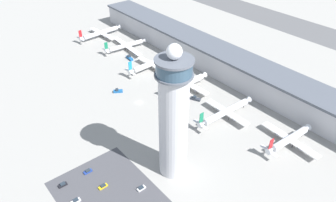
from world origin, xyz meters
TOP-DOWN VIEW (x-y plane):
  - ground_plane at (0.00, 0.00)m, footprint 1000.00×1000.00m
  - terminal_building at (0.00, 70.00)m, footprint 267.63×25.00m
  - runway_strip at (0.00, 193.32)m, footprint 401.44×44.00m
  - control_tower at (58.22, -20.61)m, footprint 16.26×16.26m
  - airplane_gate_alpha at (-107.19, 33.53)m, footprint 34.19×42.99m
  - airplane_gate_bravo at (-70.59, 36.42)m, footprint 42.11×37.99m
  - airplane_gate_charlie at (-30.72, 32.77)m, footprint 31.14×40.87m
  - airplane_gate_delta at (7.32, 34.99)m, footprint 34.81×35.66m
  - airplane_gate_echo at (45.95, 30.63)m, footprint 32.10×42.59m
  - airplane_gate_foxtrot at (83.84, 38.73)m, footprint 35.26×34.59m
  - service_truck_catering at (-54.80, 29.11)m, footprint 8.10×3.24m
  - service_truck_fuel at (-19.11, -4.00)m, footprint 5.31×6.56m
  - service_truck_baggage at (20.50, 29.84)m, footprint 7.11×5.05m
  - car_navy_sedan at (58.66, -40.07)m, footprint 1.90×4.17m
  - car_green_van at (33.62, -54.15)m, footprint 1.78×4.15m
  - car_silver_sedan at (33.80, -67.23)m, footprint 1.83×4.18m
  - car_grey_coupe at (46.15, -66.67)m, footprint 1.94×4.18m
  - car_white_wagon at (46.48, -53.13)m, footprint 1.80×4.40m

SIDE VIEW (x-z plane):
  - ground_plane at x=0.00m, z-range 0.00..0.00m
  - runway_strip at x=0.00m, z-range 0.00..0.01m
  - car_white_wagon at x=46.48m, z-range -0.16..1.25m
  - car_navy_sedan at x=58.66m, z-range -0.17..1.36m
  - car_grey_coupe at x=46.15m, z-range -0.17..1.36m
  - car_green_van at x=33.62m, z-range -0.17..1.38m
  - car_silver_sedan at x=33.80m, z-range -0.17..1.38m
  - service_truck_fuel at x=-19.11m, z-range -0.39..2.16m
  - service_truck_baggage at x=20.50m, z-range -0.40..2.21m
  - service_truck_catering at x=-54.80m, z-range -0.47..2.66m
  - airplane_gate_bravo at x=-70.59m, z-range -1.74..9.55m
  - airplane_gate_foxtrot at x=83.84m, z-range -1.93..10.19m
  - airplane_gate_alpha at x=-107.19m, z-range -1.82..10.23m
  - airplane_gate_delta at x=7.32m, z-range -2.30..10.77m
  - airplane_gate_charlie at x=-30.72m, z-range -1.98..10.78m
  - airplane_gate_echo at x=45.95m, z-range -1.84..10.71m
  - terminal_building at x=0.00m, z-range 0.10..17.97m
  - control_tower at x=58.22m, z-range -1.41..65.49m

